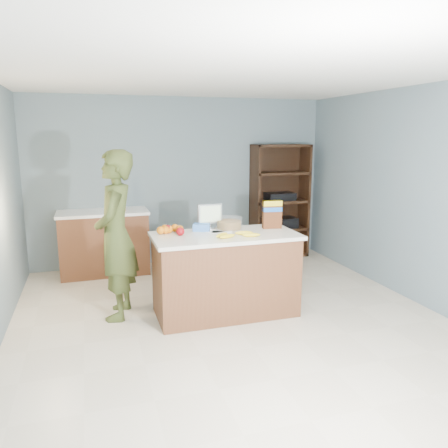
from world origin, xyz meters
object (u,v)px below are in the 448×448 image
object	(u,v)px
counter_peninsula	(225,277)
tv	(210,215)
shelving_unit	(278,203)
cereal_box	(272,212)
person	(116,236)

from	to	relation	value
counter_peninsula	tv	bearing A→B (deg)	104.40
tv	shelving_unit	bearing A→B (deg)	46.71
cereal_box	shelving_unit	bearing A→B (deg)	63.57
counter_peninsula	tv	world-z (taller)	tv
tv	cereal_box	size ratio (longest dim) A/B	0.88
shelving_unit	tv	size ratio (longest dim) A/B	6.38
counter_peninsula	person	bearing A→B (deg)	165.88
shelving_unit	cereal_box	bearing A→B (deg)	-116.43
counter_peninsula	shelving_unit	distance (m)	2.61
shelving_unit	counter_peninsula	bearing A→B (deg)	-127.11
shelving_unit	tv	world-z (taller)	shelving_unit
counter_peninsula	cereal_box	distance (m)	0.91
person	tv	distance (m)	1.06
shelving_unit	person	size ratio (longest dim) A/B	1.00
shelving_unit	cereal_box	size ratio (longest dim) A/B	5.64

